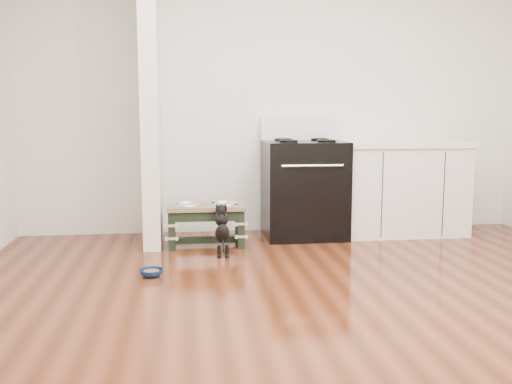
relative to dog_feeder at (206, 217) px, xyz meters
name	(u,v)px	position (x,y,z in m)	size (l,w,h in m)	color
ground	(337,315)	(0.70, -1.85, -0.27)	(5.00, 5.00, 0.00)	#421C0B
room_shell	(343,35)	(0.70, -1.85, 1.35)	(5.00, 5.00, 5.00)	silver
partition_wall	(151,95)	(-0.47, 0.25, 1.08)	(0.15, 0.80, 2.70)	silver
oven_range	(304,187)	(0.95, 0.31, 0.21)	(0.76, 0.69, 1.14)	black
cabinet_run	(401,188)	(1.93, 0.32, 0.18)	(1.24, 0.64, 0.91)	silver
dog_feeder	(206,217)	(0.00, 0.00, 0.00)	(0.69, 0.37, 0.39)	black
puppy	(222,228)	(0.12, -0.32, -0.04)	(0.12, 0.35, 0.42)	black
floor_bowl	(152,273)	(-0.43, -0.90, -0.24)	(0.19, 0.19, 0.06)	#0B204F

